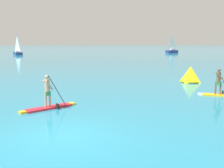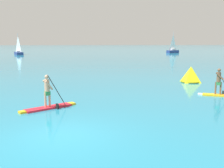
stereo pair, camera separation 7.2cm
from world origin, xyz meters
name	(u,v)px [view 2 (the right image)]	position (x,y,z in m)	size (l,w,h in m)	color
ground	(62,135)	(0.00, 0.00, 0.00)	(440.00, 440.00, 0.00)	teal
paddleboarder_mid_center	(48,101)	(-1.19, 4.15, 0.41)	(2.74, 2.16, 1.86)	red
paddleboarder_far_right	(221,89)	(9.37, 6.79, 0.44)	(2.89, 1.48, 1.84)	yellow
race_marker_buoy	(191,75)	(9.49, 12.60, 0.62)	(1.96, 1.96, 1.37)	yellow
sailboat_left_horizon	(19,52)	(-18.25, 61.79, 0.70)	(3.64, 5.80, 5.42)	navy
sailboat_right_horizon	(173,50)	(24.55, 69.18, 0.85)	(4.23, 3.37, 6.15)	navy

